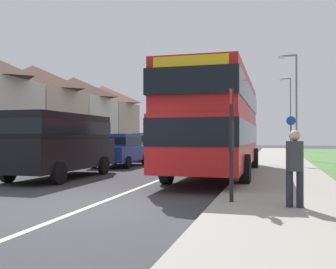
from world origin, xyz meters
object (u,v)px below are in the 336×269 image
object	(u,v)px
parked_van_black	(61,140)
street_lamp_far	(289,109)
parked_car_blue	(120,149)
bus_stop_sign	(231,137)
street_lamp_mid	(295,99)
cycle_route_sign	(291,139)
pedestrian_at_stop	(295,165)
parked_car_grey	(151,145)
parked_car_dark_green	(173,144)
double_decker_bus	(217,121)

from	to	relation	value
parked_van_black	street_lamp_far	distance (m)	30.25
parked_car_blue	street_lamp_far	distance (m)	25.01
bus_stop_sign	street_lamp_mid	world-z (taller)	street_lamp_mid
parked_car_blue	parked_van_black	bearing A→B (deg)	-90.29
cycle_route_sign	street_lamp_mid	bearing A→B (deg)	85.38
pedestrian_at_stop	bus_stop_sign	bearing A→B (deg)	165.22
parked_van_black	parked_car_blue	bearing A→B (deg)	89.71
parked_car_blue	street_lamp_far	world-z (taller)	street_lamp_far
parked_car_grey	street_lamp_far	xyz separation A→B (m)	(9.19, 17.68, 3.34)
street_lamp_mid	parked_van_black	bearing A→B (deg)	-125.14
parked_van_black	parked_car_blue	world-z (taller)	parked_van_black
street_lamp_far	parked_car_dark_green	bearing A→B (deg)	-125.69
parked_car_blue	parked_car_dark_green	xyz separation A→B (m)	(0.11, 10.46, 0.00)
double_decker_bus	parked_car_blue	distance (m)	6.62
double_decker_bus	cycle_route_sign	xyz separation A→B (m)	(2.90, 4.88, -0.71)
street_lamp_mid	parked_car_blue	bearing A→B (deg)	-141.87
double_decker_bus	parked_van_black	bearing A→B (deg)	-158.72
parked_van_black	pedestrian_at_stop	distance (m)	9.20
parked_car_grey	street_lamp_far	distance (m)	20.20
parked_car_blue	pedestrian_at_stop	size ratio (longest dim) A/B	2.44
cycle_route_sign	parked_van_black	bearing A→B (deg)	-140.11
parked_car_grey	parked_car_dark_green	distance (m)	5.11
pedestrian_at_stop	street_lamp_far	distance (m)	33.41
parked_car_blue	pedestrian_at_stop	world-z (taller)	pedestrian_at_stop
parked_van_black	street_lamp_far	bearing A→B (deg)	72.27
parked_van_black	parked_car_dark_green	bearing A→B (deg)	89.51
parked_van_black	bus_stop_sign	distance (m)	7.91
pedestrian_at_stop	street_lamp_mid	size ratio (longest dim) A/B	0.25
cycle_route_sign	street_lamp_far	world-z (taller)	street_lamp_far
parked_car_grey	pedestrian_at_stop	world-z (taller)	parked_car_grey
parked_car_dark_green	bus_stop_sign	bearing A→B (deg)	-72.09
parked_car_dark_green	parked_van_black	bearing A→B (deg)	-90.49
parked_car_dark_green	street_lamp_far	xyz separation A→B (m)	(9.03, 12.57, 3.38)
parked_car_dark_green	street_lamp_mid	world-z (taller)	street_lamp_mid
parked_car_grey	bus_stop_sign	size ratio (longest dim) A/B	1.63
parked_car_grey	double_decker_bus	bearing A→B (deg)	-58.06
parked_car_dark_green	cycle_route_sign	distance (m)	12.30
pedestrian_at_stop	cycle_route_sign	world-z (taller)	cycle_route_sign
parked_van_black	pedestrian_at_stop	bearing A→B (deg)	-29.60
street_lamp_mid	street_lamp_far	world-z (taller)	street_lamp_far
parked_car_dark_green	cycle_route_sign	size ratio (longest dim) A/B	1.69
parked_car_blue	parked_car_grey	size ratio (longest dim) A/B	0.96
parked_car_dark_green	street_lamp_mid	distance (m)	9.85
street_lamp_mid	bus_stop_sign	bearing A→B (deg)	-97.31
parked_van_black	cycle_route_sign	bearing A→B (deg)	39.89
parked_car_blue	parked_car_dark_green	world-z (taller)	same
parked_car_blue	parked_car_dark_green	bearing A→B (deg)	89.40
pedestrian_at_stop	double_decker_bus	bearing A→B (deg)	110.45
cycle_route_sign	parked_car_grey	bearing A→B (deg)	154.71
cycle_route_sign	street_lamp_mid	size ratio (longest dim) A/B	0.38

